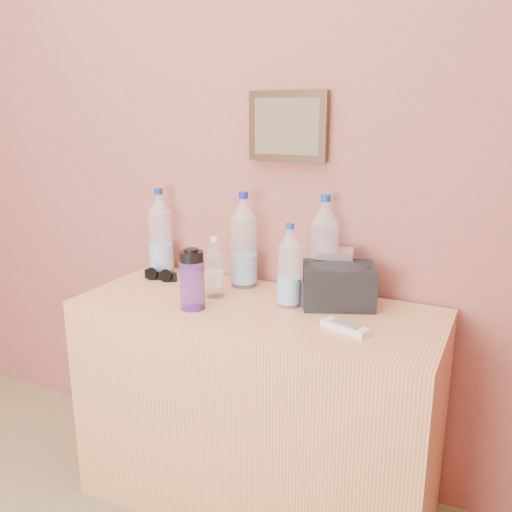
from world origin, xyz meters
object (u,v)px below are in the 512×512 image
(nalgene_bottle, at_px, (192,279))
(dresser, at_px, (256,407))
(pet_large_d, at_px, (289,270))
(sunglasses, at_px, (161,275))
(pet_large_b, at_px, (244,245))
(pet_large_c, at_px, (324,252))
(foil_packet, at_px, (335,253))
(pet_large_a, at_px, (160,236))
(ac_remote, at_px, (345,327))
(pet_small, at_px, (215,271))
(toiletry_bag, at_px, (338,283))

(nalgene_bottle, bearing_deg, dresser, 32.68)
(pet_large_d, height_order, sunglasses, pet_large_d)
(pet_large_b, xyz_separation_m, nalgene_bottle, (-0.04, -0.30, -0.06))
(pet_large_c, relative_size, nalgene_bottle, 1.76)
(sunglasses, distance_m, foil_packet, 0.73)
(dresser, relative_size, pet_large_a, 3.62)
(dresser, bearing_deg, pet_large_d, 26.89)
(pet_large_a, bearing_deg, ac_remote, -17.27)
(foil_packet, bearing_deg, dresser, -145.80)
(pet_large_a, distance_m, sunglasses, 0.18)
(pet_large_a, bearing_deg, pet_small, -25.44)
(pet_large_d, height_order, nalgene_bottle, pet_large_d)
(pet_small, bearing_deg, dresser, -7.05)
(pet_small, distance_m, sunglasses, 0.32)
(pet_large_d, bearing_deg, dresser, -153.11)
(pet_large_c, xyz_separation_m, pet_large_d, (-0.07, -0.16, -0.03))
(toiletry_bag, bearing_deg, foil_packet, 106.67)
(toiletry_bag, distance_m, foil_packet, 0.10)
(pet_large_b, relative_size, pet_large_d, 1.25)
(pet_large_b, distance_m, pet_small, 0.17)
(dresser, relative_size, toiletry_bag, 5.27)
(ac_remote, height_order, foil_packet, foil_packet)
(pet_large_a, relative_size, pet_small, 1.59)
(pet_large_a, xyz_separation_m, pet_small, (0.36, -0.17, -0.06))
(sunglasses, bearing_deg, pet_large_a, 120.33)
(pet_small, bearing_deg, foil_packet, 18.15)
(nalgene_bottle, distance_m, toiletry_bag, 0.50)
(dresser, height_order, pet_large_a, pet_large_a)
(dresser, xyz_separation_m, sunglasses, (-0.48, 0.10, 0.42))
(pet_small, height_order, sunglasses, pet_small)
(ac_remote, xyz_separation_m, toiletry_bag, (-0.09, 0.21, 0.07))
(sunglasses, distance_m, ac_remote, 0.84)
(pet_large_b, bearing_deg, toiletry_bag, -7.56)
(nalgene_bottle, height_order, foil_packet, nalgene_bottle)
(pet_large_d, xyz_separation_m, toiletry_bag, (0.15, 0.08, -0.05))
(dresser, distance_m, nalgene_bottle, 0.55)
(pet_large_a, bearing_deg, foil_packet, -2.62)
(sunglasses, bearing_deg, pet_small, -16.89)
(pet_small, height_order, nalgene_bottle, pet_small)
(pet_large_b, xyz_separation_m, toiletry_bag, (0.39, -0.05, -0.08))
(pet_large_d, height_order, pet_small, pet_large_d)
(nalgene_bottle, relative_size, toiletry_bag, 0.87)
(ac_remote, bearing_deg, pet_large_d, 171.35)
(pet_large_a, xyz_separation_m, foil_packet, (0.76, -0.03, 0.02))
(nalgene_bottle, bearing_deg, ac_remote, 4.00)
(pet_large_a, xyz_separation_m, toiletry_bag, (0.79, -0.06, -0.07))
(sunglasses, height_order, foil_packet, foil_packet)
(toiletry_bag, bearing_deg, pet_large_a, 152.46)
(pet_large_c, distance_m, toiletry_bag, 0.14)
(pet_large_a, xyz_separation_m, pet_large_c, (0.70, 0.02, 0.01))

